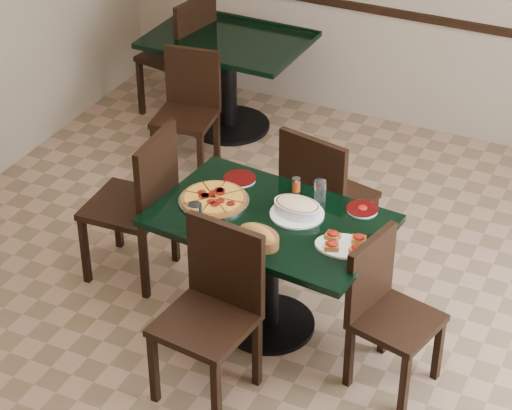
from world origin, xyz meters
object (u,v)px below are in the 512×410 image
at_px(bruschetta_platter, 345,244).
at_px(chair_right, 385,306).
at_px(chair_far, 322,194).
at_px(back_chair_left, 185,49).
at_px(chair_near, 214,302).
at_px(pepperoni_pizza, 214,199).
at_px(lasagna_casserole, 297,208).
at_px(back_table, 228,65).
at_px(back_chair_near, 189,104).
at_px(chair_left, 141,197).
at_px(bread_basket, 259,237).
at_px(main_table, 270,245).

bearing_deg(bruschetta_platter, chair_right, -15.25).
xyz_separation_m(chair_far, back_chair_left, (-1.74, 1.44, 0.02)).
relative_size(chair_near, pepperoni_pizza, 2.44).
height_order(chair_near, lasagna_casserole, chair_near).
bearing_deg(chair_near, chair_far, 91.17).
height_order(back_table, lasagna_casserole, lasagna_casserole).
relative_size(back_table, chair_far, 1.21).
relative_size(back_chair_left, pepperoni_pizza, 2.54).
relative_size(chair_right, back_chair_near, 0.99).
height_order(chair_left, bread_basket, chair_left).
xyz_separation_m(chair_far, lasagna_casserole, (0.08, -0.56, 0.25)).
bearing_deg(back_chair_near, chair_right, -46.06).
distance_m(main_table, chair_right, 0.72).
bearing_deg(back_chair_left, bruschetta_platter, 54.51).
bearing_deg(bruschetta_platter, back_table, 119.88).
bearing_deg(lasagna_casserole, bread_basket, -99.33).
height_order(main_table, back_chair_near, back_chair_near).
relative_size(chair_right, lasagna_casserole, 2.90).
bearing_deg(back_table, chair_right, -45.94).
bearing_deg(pepperoni_pizza, back_table, 114.98).
relative_size(chair_left, lasagna_casserole, 3.36).
distance_m(main_table, back_chair_near, 1.93).
xyz_separation_m(main_table, back_chair_near, (-1.29, 1.43, -0.09)).
relative_size(back_chair_near, back_chair_left, 0.87).
bearing_deg(pepperoni_pizza, chair_left, 168.18).
height_order(chair_near, back_chair_near, chair_near).
distance_m(back_chair_left, bruschetta_platter, 3.07).
xyz_separation_m(main_table, pepperoni_pizza, (-0.34, 0.01, 0.20)).
relative_size(main_table, chair_near, 1.36).
height_order(chair_far, back_chair_near, chair_far).
distance_m(chair_left, back_chair_left, 2.12).
distance_m(main_table, chair_left, 0.90).
xyz_separation_m(back_chair_near, bruschetta_platter, (1.76, -1.52, 0.29)).
bearing_deg(chair_right, back_chair_near, 65.59).
relative_size(main_table, chair_far, 1.35).
distance_m(chair_right, chair_left, 1.63).
bearing_deg(back_chair_near, chair_left, -81.48).
xyz_separation_m(chair_right, lasagna_casserole, (-0.59, 0.20, 0.32)).
bearing_deg(bruschetta_platter, chair_far, 110.07).
distance_m(main_table, bruschetta_platter, 0.51).
relative_size(back_table, pepperoni_pizza, 2.99).
distance_m(main_table, back_table, 2.42).
height_order(main_table, chair_left, chair_left).
bearing_deg(back_chair_near, chair_near, -66.43).
bearing_deg(back_chair_left, back_chair_near, 40.75).
distance_m(chair_near, lasagna_casserole, 0.70).
distance_m(back_table, chair_far, 1.93).
bearing_deg(bruschetta_platter, bread_basket, -169.30).
relative_size(back_table, chair_right, 1.37).
xyz_separation_m(chair_left, bruschetta_platter, (1.36, -0.21, 0.21)).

